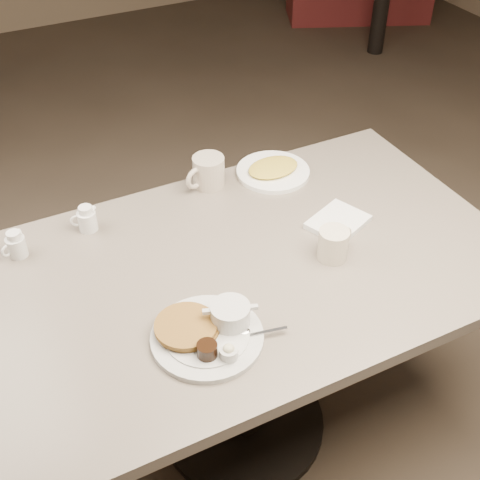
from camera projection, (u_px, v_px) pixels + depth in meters
name	position (u px, v px, depth m)	size (l,w,h in m)	color
room	(244.00, 32.00, 1.33)	(7.04, 8.04, 2.84)	#4C3F33
diner_table	(243.00, 307.00, 1.85)	(1.50, 0.90, 0.75)	slate
main_plate	(209.00, 330.00, 1.52)	(0.36, 0.35, 0.07)	#B8B8B4
coffee_mug_near	(334.00, 243.00, 1.74)	(0.13, 0.10, 0.09)	beige
napkin	(338.00, 222.00, 1.87)	(0.20, 0.19, 0.02)	white
coffee_mug_far	(208.00, 172.00, 2.00)	(0.15, 0.13, 0.10)	#B7AA98
creamer_left	(16.00, 245.00, 1.75)	(0.08, 0.06, 0.08)	silver
creamer_right	(87.00, 219.00, 1.84)	(0.08, 0.07, 0.08)	white
hash_plate	(273.00, 170.00, 2.07)	(0.26, 0.26, 0.04)	white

